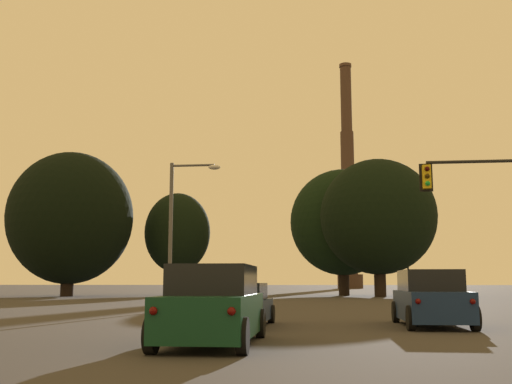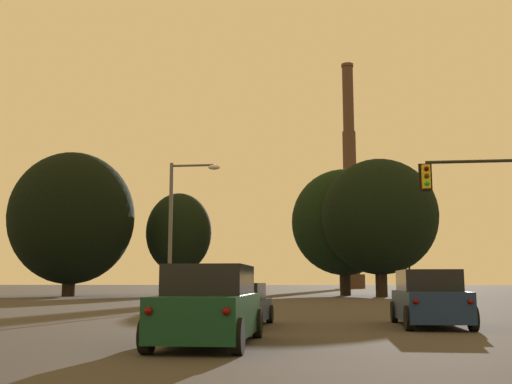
% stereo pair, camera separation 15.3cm
% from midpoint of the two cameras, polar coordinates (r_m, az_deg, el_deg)
% --- Properties ---
extents(suv_right_lane_front, '(2.10, 4.91, 1.86)m').
position_cam_midpoint_polar(suv_right_lane_front, '(21.07, 16.34, -9.75)').
color(suv_right_lane_front, navy).
rests_on(suv_right_lane_front, ground_plane).
extents(sedan_left_lane_front, '(2.08, 4.74, 1.43)m').
position_cam_midpoint_polar(sedan_left_lane_front, '(20.22, -1.60, -10.81)').
color(sedan_left_lane_front, navy).
rests_on(sedan_left_lane_front, ground_plane).
extents(suv_left_lane_second, '(2.14, 4.92, 1.86)m').
position_cam_midpoint_polar(suv_left_lane_second, '(14.44, -4.12, -10.77)').
color(suv_left_lane_second, '#0F3823').
rests_on(suv_left_lane_second, ground_plane).
extents(traffic_light_overhead_right, '(5.27, 0.50, 6.77)m').
position_cam_midpoint_polar(traffic_light_overhead_right, '(27.88, 22.54, -0.29)').
color(traffic_light_overhead_right, black).
rests_on(traffic_light_overhead_right, ground_plane).
extents(traffic_light_far_right, '(0.78, 0.50, 5.22)m').
position_cam_midpoint_polar(traffic_light_far_right, '(64.74, 14.33, -6.55)').
color(traffic_light_far_right, black).
rests_on(traffic_light_far_right, ground_plane).
extents(street_lamp, '(2.70, 0.36, 7.69)m').
position_cam_midpoint_polar(street_lamp, '(31.46, -7.24, -2.51)').
color(street_lamp, '#56565B').
rests_on(street_lamp, ground_plane).
extents(smokestack, '(5.69, 5.69, 52.55)m').
position_cam_midpoint_polar(smokestack, '(138.71, 9.01, -0.53)').
color(smokestack, '#3C2B22').
rests_on(smokestack, ground_plane).
extents(treeline_right_mid, '(11.56, 10.40, 13.90)m').
position_cam_midpoint_polar(treeline_right_mid, '(66.93, 8.45, -2.85)').
color(treeline_right_mid, black).
rests_on(treeline_right_mid, ground_plane).
extents(treeline_center_right, '(12.99, 11.69, 14.96)m').
position_cam_midpoint_polar(treeline_center_right, '(65.17, -17.08, -2.36)').
color(treeline_center_right, black).
rests_on(treeline_center_right, ground_plane).
extents(treeline_far_right, '(7.26, 6.54, 11.28)m').
position_cam_midpoint_polar(treeline_far_right, '(66.98, -7.30, -3.87)').
color(treeline_far_right, black).
rests_on(treeline_far_right, ground_plane).
extents(treeline_center_left, '(11.73, 10.55, 13.96)m').
position_cam_midpoint_polar(treeline_center_left, '(62.10, 11.74, -2.30)').
color(treeline_center_left, black).
rests_on(treeline_center_left, ground_plane).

